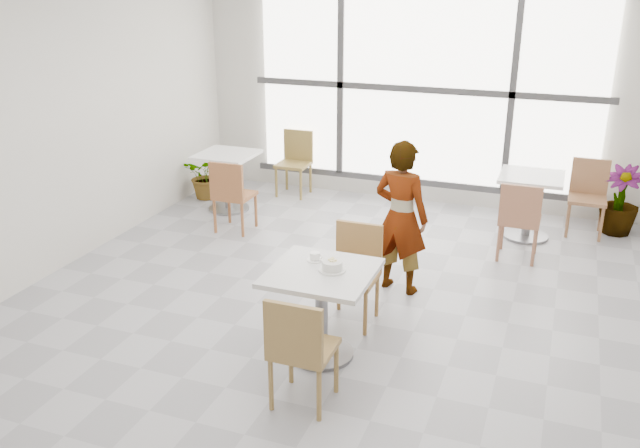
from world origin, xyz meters
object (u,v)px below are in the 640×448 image
(coffee_cup, at_px, (315,257))
(plant_left, at_px, (207,175))
(bg_chair_left_far, at_px, (296,158))
(chair_near, at_px, (299,346))
(bg_chair_left_near, at_px, (231,192))
(chair_far, at_px, (355,266))
(bg_table_left, at_px, (227,173))
(bg_table_right, at_px, (529,197))
(plant_right, at_px, (620,200))
(bg_chair_right_far, at_px, (588,192))
(person, at_px, (401,217))
(bg_chair_right_near, at_px, (520,216))
(oatmeal_bowl, at_px, (332,266))
(main_table, at_px, (321,297))

(coffee_cup, bearing_deg, plant_left, 131.82)
(bg_chair_left_far, bearing_deg, chair_near, -67.23)
(chair_near, xyz_separation_m, bg_chair_left_near, (-2.03, 2.89, 0.00))
(chair_far, relative_size, bg_table_left, 1.16)
(coffee_cup, relative_size, plant_left, 0.25)
(bg_table_left, distance_m, bg_chair_left_far, 1.09)
(chair_far, height_order, plant_left, chair_far)
(bg_table_left, bearing_deg, bg_chair_left_far, 59.56)
(bg_table_right, height_order, plant_right, plant_right)
(chair_far, height_order, plant_right, chair_far)
(coffee_cup, height_order, bg_chair_right_far, bg_chair_right_far)
(person, bearing_deg, plant_left, -17.37)
(bg_chair_right_near, distance_m, bg_chair_right_far, 1.33)
(bg_chair_left_near, bearing_deg, plant_right, -159.84)
(person, distance_m, plant_left, 3.63)
(bg_table_left, xyz_separation_m, bg_chair_right_near, (3.64, -0.38, 0.01))
(oatmeal_bowl, xyz_separation_m, bg_chair_left_near, (-2.01, 2.16, -0.29))
(person, distance_m, bg_table_right, 2.14)
(bg_chair_left_far, bearing_deg, chair_far, -59.36)
(oatmeal_bowl, relative_size, bg_chair_right_near, 0.24)
(bg_table_right, height_order, plant_left, bg_table_right)
(chair_far, relative_size, person, 0.59)
(bg_chair_left_near, xyz_separation_m, bg_chair_right_near, (3.22, 0.32, 0.00))
(coffee_cup, bearing_deg, bg_chair_right_near, 59.08)
(person, relative_size, bg_table_left, 1.98)
(bg_chair_left_far, height_order, plant_left, bg_chair_left_far)
(coffee_cup, distance_m, bg_chair_right_far, 4.06)
(bg_chair_left_near, distance_m, plant_right, 4.53)
(chair_far, xyz_separation_m, bg_chair_right_far, (1.90, 2.96, 0.00))
(person, bearing_deg, coffee_cup, 85.05)
(person, bearing_deg, main_table, 91.46)
(chair_near, bearing_deg, bg_chair_right_near, -110.34)
(chair_near, bearing_deg, bg_table_left, -55.63)
(oatmeal_bowl, xyz_separation_m, bg_table_left, (-2.43, 2.86, -0.31))
(person, distance_m, bg_chair_right_far, 2.82)
(oatmeal_bowl, height_order, bg_chair_right_far, bg_chair_right_far)
(chair_far, bearing_deg, coffee_cup, -107.97)
(chair_near, height_order, plant_right, chair_near)
(chair_far, xyz_separation_m, bg_table_left, (-2.41, 2.20, -0.01))
(bg_chair_right_far, bearing_deg, main_table, -118.23)
(bg_chair_right_near, bearing_deg, bg_chair_right_far, -120.37)
(oatmeal_bowl, distance_m, coffee_cup, 0.24)
(chair_near, height_order, bg_table_left, chair_near)
(chair_near, height_order, oatmeal_bowl, chair_near)
(chair_near, height_order, chair_far, same)
(coffee_cup, bearing_deg, oatmeal_bowl, -35.56)
(chair_far, bearing_deg, plant_right, 53.51)
(bg_chair_left_near, bearing_deg, bg_table_right, -162.16)
(chair_near, relative_size, bg_chair_right_near, 1.00)
(bg_chair_right_far, bearing_deg, person, -126.66)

